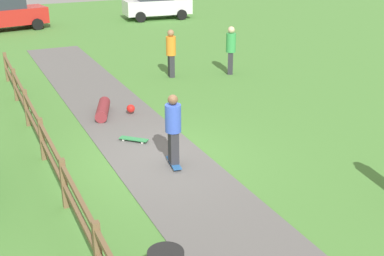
# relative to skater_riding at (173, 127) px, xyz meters

# --- Properties ---
(ground_plane) EXTENTS (60.00, 60.00, 0.00)m
(ground_plane) POSITION_rel_skater_riding_xyz_m (-0.19, 0.46, -1.03)
(ground_plane) COLOR #4C8438
(asphalt_path) EXTENTS (2.40, 28.00, 0.02)m
(asphalt_path) POSITION_rel_skater_riding_xyz_m (-0.19, 0.46, -1.02)
(asphalt_path) COLOR #605E5B
(asphalt_path) RESTS_ON ground_plane
(wooden_fence) EXTENTS (0.12, 18.12, 1.10)m
(wooden_fence) POSITION_rel_skater_riding_xyz_m (-2.79, 0.46, -0.36)
(wooden_fence) COLOR brown
(wooden_fence) RESTS_ON ground_plane
(skater_riding) EXTENTS (0.43, 0.82, 1.80)m
(skater_riding) POSITION_rel_skater_riding_xyz_m (0.00, 0.00, 0.00)
(skater_riding) COLOR #265999
(skater_riding) RESTS_ON asphalt_path
(skater_fallen) EXTENTS (1.36, 1.50, 0.36)m
(skater_fallen) POSITION_rel_skater_riding_xyz_m (-0.50, 4.20, -0.83)
(skater_fallen) COLOR maroon
(skater_fallen) RESTS_ON asphalt_path
(skateboard_loose) EXTENTS (0.72, 0.70, 0.08)m
(skateboard_loose) POSITION_rel_skater_riding_xyz_m (-0.39, 1.83, -0.94)
(skateboard_loose) COLOR #338C4C
(skateboard_loose) RESTS_ON asphalt_path
(bystander_green) EXTENTS (0.52, 0.52, 1.89)m
(bystander_green) POSITION_rel_skater_riding_xyz_m (5.36, 6.77, 0.02)
(bystander_green) COLOR #2D2D33
(bystander_green) RESTS_ON ground_plane
(bystander_orange) EXTENTS (0.43, 0.43, 1.85)m
(bystander_orange) POSITION_rel_skater_riding_xyz_m (3.06, 7.36, 0.00)
(bystander_orange) COLOR #2D2D33
(bystander_orange) RESTS_ON ground_plane
(parked_car_white) EXTENTS (4.33, 2.28, 1.92)m
(parked_car_white) POSITION_rel_skater_riding_xyz_m (7.56, 20.35, -0.07)
(parked_car_white) COLOR silver
(parked_car_white) RESTS_ON ground_plane
(parked_car_red) EXTENTS (4.43, 2.55, 1.92)m
(parked_car_red) POSITION_rel_skater_riding_xyz_m (-1.53, 20.34, -0.07)
(parked_car_red) COLOR red
(parked_car_red) RESTS_ON ground_plane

